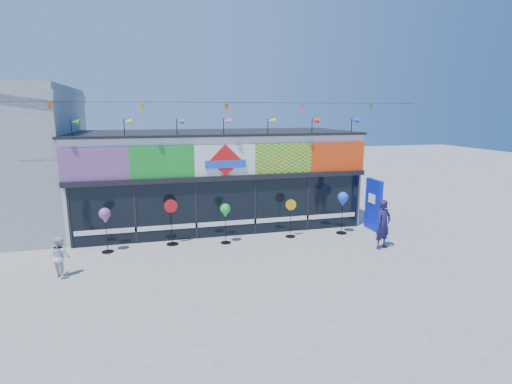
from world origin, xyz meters
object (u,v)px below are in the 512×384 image
object	(u,v)px
spinner_0	(105,217)
spinner_2	(225,212)
blue_sign	(373,205)
spinner_1	(171,221)
spinner_3	(291,217)
spinner_4	(343,200)
child	(61,256)
adult_man	(383,224)

from	to	relation	value
spinner_0	spinner_2	world-z (taller)	spinner_0
blue_sign	spinner_1	xyz separation A→B (m)	(-8.39, 0.15, -0.17)
spinner_3	spinner_4	xyz separation A→B (m)	(2.21, -0.08, 0.59)
spinner_2	spinner_4	distance (m)	4.88
child	spinner_2	bearing A→B (deg)	-110.42
blue_sign	spinner_3	distance (m)	3.74
spinner_1	spinner_3	xyz separation A→B (m)	(4.67, -0.23, -0.11)
spinner_0	spinner_2	size ratio (longest dim) A/B	1.05
child	spinner_1	bearing A→B (deg)	-96.75
spinner_2	spinner_3	world-z (taller)	spinner_2
spinner_3	adult_man	bearing A→B (deg)	-36.90
adult_man	spinner_2	bearing A→B (deg)	140.26
spinner_0	spinner_1	distance (m)	2.35
blue_sign	spinner_0	size ratio (longest dim) A/B	1.33
spinner_1	spinner_4	xyz separation A→B (m)	(6.88, -0.31, 0.48)
spinner_0	spinner_4	bearing A→B (deg)	-0.24
spinner_2	child	world-z (taller)	spinner_2
blue_sign	child	size ratio (longest dim) A/B	1.71
blue_sign	adult_man	bearing A→B (deg)	-112.30
spinner_0	adult_man	bearing A→B (deg)	-12.03
spinner_2	adult_man	bearing A→B (deg)	-20.16
spinner_0	spinner_3	distance (m)	6.98
spinner_1	adult_man	bearing A→B (deg)	-17.46
spinner_3	child	bearing A→B (deg)	-166.56
spinner_2	child	bearing A→B (deg)	-161.45
spinner_1	spinner_3	world-z (taller)	spinner_1
blue_sign	spinner_2	world-z (taller)	blue_sign
blue_sign	adult_man	distance (m)	2.39
blue_sign	spinner_4	distance (m)	1.55
spinner_0	spinner_1	bearing A→B (deg)	6.72
spinner_3	adult_man	distance (m)	3.55
spinner_0	adult_man	distance (m)	10.03
adult_man	spinner_1	bearing A→B (deg)	142.96
blue_sign	adult_man	world-z (taller)	blue_sign
spinner_1	child	distance (m)	4.07
child	spinner_3	bearing A→B (deg)	-115.54
spinner_2	spinner_4	world-z (taller)	spinner_4
spinner_4	child	distance (m)	10.50
spinner_0	spinner_1	world-z (taller)	spinner_1
blue_sign	spinner_2	xyz separation A→B (m)	(-6.39, -0.19, 0.15)
blue_sign	adult_man	xyz separation A→B (m)	(-0.89, -2.21, -0.18)
spinner_3	blue_sign	bearing A→B (deg)	1.22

